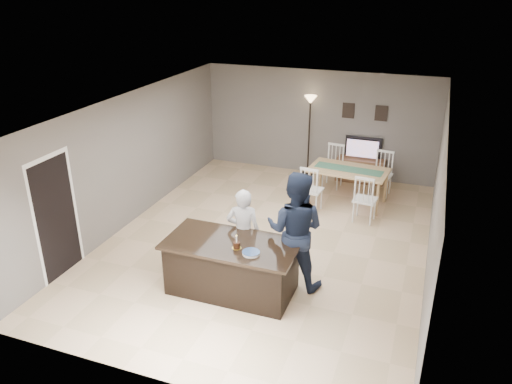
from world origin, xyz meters
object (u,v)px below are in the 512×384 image
(man, at_px, (295,230))
(birthday_cake, at_px, (237,245))
(television, at_px, (363,148))
(plate_stack, at_px, (251,253))
(floor_lamp, at_px, (310,114))
(kitchen_island, at_px, (232,266))
(dining_table, at_px, (348,175))
(woman, at_px, (243,233))
(tv_console, at_px, (360,170))

(man, relative_size, birthday_cake, 8.75)
(television, relative_size, birthday_cake, 3.95)
(man, xyz_separation_m, plate_stack, (-0.47, -0.78, -0.09))
(floor_lamp, bearing_deg, birthday_cake, -86.75)
(kitchen_island, height_order, man, man)
(man, distance_m, floor_lamp, 5.19)
(birthday_cake, distance_m, floor_lamp, 5.77)
(kitchen_island, bearing_deg, television, 77.99)
(man, distance_m, birthday_cake, 1.02)
(dining_table, bearing_deg, plate_stack, -93.36)
(woman, bearing_deg, dining_table, -119.31)
(plate_stack, distance_m, floor_lamp, 5.90)
(dining_table, bearing_deg, man, -87.88)
(kitchen_island, bearing_deg, man, 31.52)
(plate_stack, height_order, dining_table, dining_table)
(kitchen_island, xyz_separation_m, television, (1.20, 5.64, 0.41))
(man, bearing_deg, birthday_cake, 41.94)
(woman, height_order, birthday_cake, woman)
(tv_console, xyz_separation_m, birthday_cake, (-1.05, -5.71, 0.65))
(dining_table, xyz_separation_m, floor_lamp, (-1.30, 1.43, 0.94))
(tv_console, bearing_deg, plate_stack, -97.62)
(birthday_cake, bearing_deg, plate_stack, -19.35)
(tv_console, bearing_deg, television, 90.00)
(man, xyz_separation_m, floor_lamp, (-1.08, 5.04, 0.61))
(woman, bearing_deg, floor_lamp, -99.96)
(kitchen_island, relative_size, dining_table, 1.02)
(woman, xyz_separation_m, floor_lamp, (-0.17, 5.04, 0.82))
(woman, height_order, man, man)
(man, bearing_deg, tv_console, -93.89)
(man, height_order, birthday_cake, man)
(kitchen_island, height_order, television, television)
(kitchen_island, bearing_deg, plate_stack, -28.80)
(kitchen_island, xyz_separation_m, dining_table, (1.12, 4.16, 0.22))
(tv_console, distance_m, birthday_cake, 5.84)
(plate_stack, bearing_deg, television, 82.47)
(television, bearing_deg, birthday_cake, 79.65)
(man, distance_m, dining_table, 3.63)
(kitchen_island, height_order, plate_stack, plate_stack)
(television, xyz_separation_m, plate_stack, (-0.78, -5.87, 0.06))
(kitchen_island, distance_m, tv_console, 5.70)
(dining_table, bearing_deg, kitchen_island, -99.42)
(kitchen_island, height_order, tv_console, kitchen_island)
(tv_console, relative_size, television, 1.31)
(tv_console, bearing_deg, woman, -103.56)
(tv_console, distance_m, dining_table, 1.46)
(birthday_cake, bearing_deg, kitchen_island, 137.14)
(man, relative_size, plate_stack, 7.33)
(television, height_order, man, man)
(kitchen_island, relative_size, floor_lamp, 1.03)
(tv_console, height_order, birthday_cake, birthday_cake)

